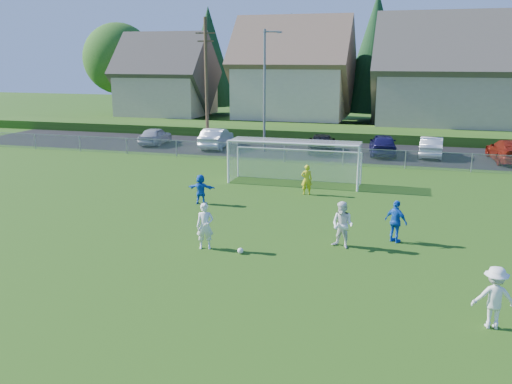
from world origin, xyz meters
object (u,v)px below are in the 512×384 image
car_a (155,136)px  car_g (509,151)px  car_f (431,147)px  soccer_ball (240,251)px  player_blue_b (201,189)px  player_white_b (342,225)px  car_b (216,138)px  car_e (383,144)px  player_white_c (494,297)px  player_white_a (205,226)px  player_blue_a (396,222)px  soccer_goal (295,155)px  car_d (322,143)px  goalkeeper (307,180)px

car_a → car_g: 26.77m
car_a → car_f: size_ratio=0.94×
soccer_ball → player_blue_b: size_ratio=0.15×
player_white_b → car_a: player_white_b is taller
car_b → player_white_b: bearing=117.4°
player_white_b → car_e: bearing=110.9°
soccer_ball → car_b: bearing=112.1°
soccer_ball → player_blue_b: player_blue_b is taller
player_white_b → player_white_c: bearing=-26.2°
player_white_b → car_a: 27.48m
player_white_a → player_white_b: player_white_b is taller
player_white_b → player_white_c: (4.64, -5.16, -0.03)m
player_white_c → player_blue_a: (-2.73, 6.35, -0.03)m
player_white_c → soccer_goal: soccer_goal is taller
car_b → car_g: (21.31, -0.05, -0.00)m
car_e → car_a: bearing=-5.7°
car_f → car_d: bearing=5.3°
player_blue_a → car_b: bearing=-20.1°
goalkeeper → car_e: (3.18, 13.09, -0.00)m
car_d → car_e: 4.51m
soccer_ball → car_d: 22.49m
player_blue_a → soccer_goal: size_ratio=0.22×
player_white_a → car_e: (5.28, 22.29, -0.09)m
car_d → player_white_c: bearing=101.7°
player_white_b → player_blue_a: player_white_b is taller
goalkeeper → player_blue_a: bearing=109.4°
player_white_b → car_b: player_white_b is taller
car_b → car_f: car_b is taller
player_white_c → player_blue_b: bearing=-43.5°
goalkeeper → car_g: size_ratio=0.30×
player_white_b → goalkeeper: player_white_b is taller
soccer_ball → player_white_a: (-1.44, 0.17, 0.77)m
car_a → car_b: (5.46, -0.29, 0.08)m
goalkeeper → car_a: 20.03m
player_white_c → car_a: player_white_c is taller
player_white_c → soccer_ball: bearing=-28.2°
goalkeeper → car_e: goalkeeper is taller
player_blue_a → soccer_goal: 10.71m
player_blue_b → soccer_goal: 6.73m
goalkeeper → car_g: goalkeeper is taller
player_white_b → car_d: player_white_b is taller
soccer_ball → car_b: car_b is taller
soccer_ball → player_white_a: size_ratio=0.13×
goalkeeper → player_white_a: bearing=60.4°
player_white_a → goalkeeper: 9.44m
player_white_b → car_d: bearing=123.2°
player_white_b → player_white_c: size_ratio=1.04×
player_white_c → player_white_b: bearing=-53.1°
car_f → car_b: bearing=5.0°
player_white_b → player_blue_a: size_ratio=1.07×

